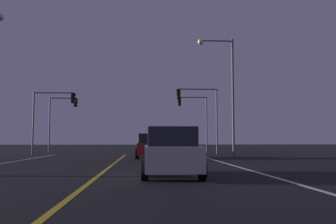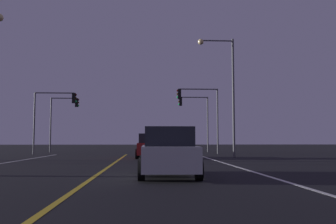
{
  "view_description": "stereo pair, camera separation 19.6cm",
  "coord_description": "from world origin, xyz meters",
  "px_view_note": "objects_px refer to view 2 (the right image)",
  "views": [
    {
      "loc": [
        1.63,
        -1.38,
        1.27
      ],
      "look_at": [
        3.19,
        23.3,
        3.15
      ],
      "focal_mm": 39.34,
      "sensor_mm": 36.0,
      "label": 1
    },
    {
      "loc": [
        1.82,
        -1.38,
        1.27
      ],
      "look_at": [
        3.19,
        23.3,
        3.15
      ],
      "focal_mm": 39.34,
      "sensor_mm": 36.0,
      "label": 2
    }
  ],
  "objects_px": {
    "car_ahead_far": "(150,146)",
    "traffic_light_far_right": "(194,111)",
    "street_lamp_right_far": "(225,82)",
    "traffic_light_far_left": "(64,112)",
    "traffic_light_near_left": "(55,108)",
    "car_lead_same_lane": "(168,153)",
    "traffic_light_near_right": "(198,105)"
  },
  "relations": [
    {
      "from": "traffic_light_far_left",
      "to": "car_ahead_far",
      "type": "bearing_deg",
      "value": -54.76
    },
    {
      "from": "traffic_light_far_left",
      "to": "traffic_light_near_left",
      "type": "bearing_deg",
      "value": -85.56
    },
    {
      "from": "traffic_light_near_right",
      "to": "traffic_light_far_right",
      "type": "distance_m",
      "value": 5.51
    },
    {
      "from": "street_lamp_right_far",
      "to": "car_ahead_far",
      "type": "bearing_deg",
      "value": 13.95
    },
    {
      "from": "car_ahead_far",
      "to": "traffic_light_far_left",
      "type": "xyz_separation_m",
      "value": [
        -8.84,
        12.51,
        3.34
      ]
    },
    {
      "from": "traffic_light_far_right",
      "to": "traffic_light_far_left",
      "type": "bearing_deg",
      "value": -0.0
    },
    {
      "from": "traffic_light_near_right",
      "to": "traffic_light_far_right",
      "type": "height_order",
      "value": "traffic_light_near_right"
    },
    {
      "from": "traffic_light_near_right",
      "to": "traffic_light_near_left",
      "type": "relative_size",
      "value": 1.08
    },
    {
      "from": "traffic_light_near_right",
      "to": "traffic_light_far_right",
      "type": "xyz_separation_m",
      "value": [
        0.29,
        5.5,
        -0.11
      ]
    },
    {
      "from": "car_ahead_far",
      "to": "traffic_light_far_left",
      "type": "relative_size",
      "value": 0.76
    },
    {
      "from": "car_ahead_far",
      "to": "traffic_light_far_right",
      "type": "bearing_deg",
      "value": -20.46
    },
    {
      "from": "traffic_light_near_left",
      "to": "street_lamp_right_far",
      "type": "height_order",
      "value": "street_lamp_right_far"
    },
    {
      "from": "traffic_light_far_right",
      "to": "street_lamp_right_far",
      "type": "distance_m",
      "value": 11.23
    },
    {
      "from": "car_lead_same_lane",
      "to": "street_lamp_right_far",
      "type": "bearing_deg",
      "value": -19.64
    },
    {
      "from": "car_lead_same_lane",
      "to": "traffic_light_far_left",
      "type": "xyz_separation_m",
      "value": [
        -9.34,
        25.56,
        3.34
      ]
    },
    {
      "from": "car_lead_same_lane",
      "to": "car_ahead_far",
      "type": "bearing_deg",
      "value": 2.22
    },
    {
      "from": "traffic_light_far_left",
      "to": "traffic_light_near_right",
      "type": "bearing_deg",
      "value": -22.59
    },
    {
      "from": "car_ahead_far",
      "to": "traffic_light_far_right",
      "type": "relative_size",
      "value": 0.74
    },
    {
      "from": "car_lead_same_lane",
      "to": "car_ahead_far",
      "type": "distance_m",
      "value": 13.06
    },
    {
      "from": "traffic_light_near_right",
      "to": "traffic_light_far_right",
      "type": "relative_size",
      "value": 1.02
    },
    {
      "from": "traffic_light_far_right",
      "to": "street_lamp_right_far",
      "type": "bearing_deg",
      "value": 95.14
    },
    {
      "from": "traffic_light_near_left",
      "to": "traffic_light_far_left",
      "type": "xyz_separation_m",
      "value": [
        -0.43,
        5.5,
        0.06
      ]
    },
    {
      "from": "traffic_light_far_left",
      "to": "street_lamp_right_far",
      "type": "bearing_deg",
      "value": -37.44
    },
    {
      "from": "car_ahead_far",
      "to": "street_lamp_right_far",
      "type": "xyz_separation_m",
      "value": [
        5.66,
        1.41,
        4.83
      ]
    },
    {
      "from": "car_lead_same_lane",
      "to": "traffic_light_far_left",
      "type": "distance_m",
      "value": 27.42
    },
    {
      "from": "car_lead_same_lane",
      "to": "traffic_light_far_left",
      "type": "bearing_deg",
      "value": 20.08
    },
    {
      "from": "traffic_light_far_left",
      "to": "street_lamp_right_far",
      "type": "relative_size",
      "value": 0.63
    },
    {
      "from": "traffic_light_near_left",
      "to": "traffic_light_far_left",
      "type": "bearing_deg",
      "value": 94.44
    },
    {
      "from": "traffic_light_near_left",
      "to": "traffic_light_far_right",
      "type": "distance_m",
      "value": 14.19
    },
    {
      "from": "car_lead_same_lane",
      "to": "traffic_light_near_left",
      "type": "distance_m",
      "value": 22.2
    },
    {
      "from": "traffic_light_far_right",
      "to": "street_lamp_right_far",
      "type": "height_order",
      "value": "street_lamp_right_far"
    },
    {
      "from": "car_lead_same_lane",
      "to": "traffic_light_near_left",
      "type": "bearing_deg",
      "value": 23.97
    }
  ]
}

